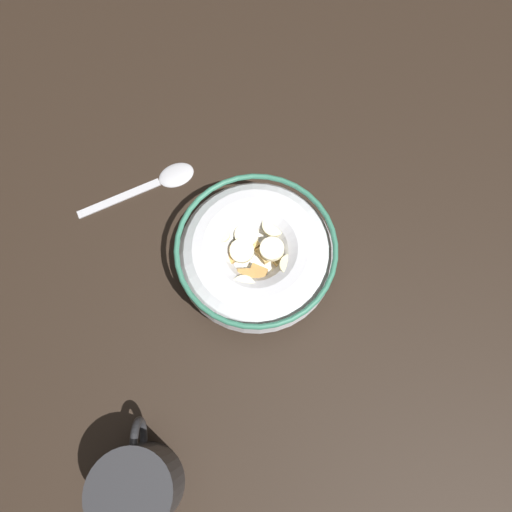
% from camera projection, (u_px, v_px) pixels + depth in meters
% --- Properties ---
extents(ground_plane, '(1.05, 1.05, 0.02)m').
position_uv_depth(ground_plane, '(256.00, 266.00, 0.58)').
color(ground_plane, black).
extents(cereal_bowl, '(0.18, 0.18, 0.06)m').
position_uv_depth(cereal_bowl, '(256.00, 255.00, 0.54)').
color(cereal_bowl, silver).
rests_on(cereal_bowl, ground_plane).
extents(spoon, '(0.08, 0.15, 0.01)m').
position_uv_depth(spoon, '(162.00, 180.00, 0.60)').
color(spoon, '#B7B7BC').
rests_on(spoon, ground_plane).
extents(coffee_mug, '(0.11, 0.08, 0.08)m').
position_uv_depth(coffee_mug, '(138.00, 486.00, 0.46)').
color(coffee_mug, '#262628').
rests_on(coffee_mug, ground_plane).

